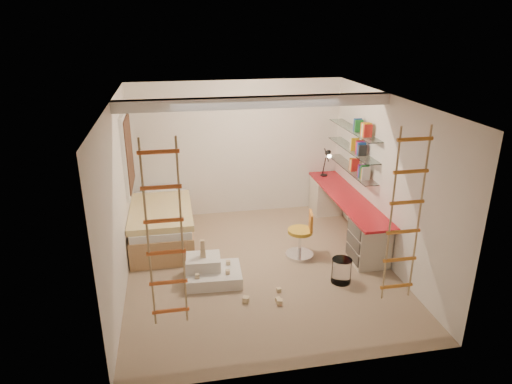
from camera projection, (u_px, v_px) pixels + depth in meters
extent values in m
plane|color=#987F62|center=(260.00, 267.00, 7.12)|extent=(4.50, 4.50, 0.00)
cube|color=white|center=(256.00, 102.00, 6.50)|extent=(4.00, 0.18, 0.16)
cube|color=white|center=(127.00, 152.00, 7.61)|extent=(0.06, 1.15, 1.35)
cube|color=#4C2D1E|center=(129.00, 152.00, 7.61)|extent=(0.02, 1.00, 1.20)
cylinder|color=white|center=(341.00, 271.00, 6.67)|extent=(0.29, 0.29, 0.37)
cube|color=red|center=(348.00, 197.00, 7.92)|extent=(0.55, 2.80, 0.04)
cube|color=beige|center=(326.00, 195.00, 9.06)|extent=(0.52, 0.55, 0.71)
cube|color=beige|center=(369.00, 243.00, 7.14)|extent=(0.52, 0.55, 0.71)
cube|color=#4C4742|center=(354.00, 229.00, 7.00)|extent=(0.02, 0.50, 0.18)
cube|color=#4C4742|center=(353.00, 242.00, 7.08)|extent=(0.02, 0.50, 0.18)
cube|color=#4C4742|center=(352.00, 255.00, 7.15)|extent=(0.02, 0.50, 0.18)
cube|color=white|center=(351.00, 169.00, 8.07)|extent=(0.25, 1.80, 0.01)
cube|color=white|center=(352.00, 150.00, 7.95)|extent=(0.25, 1.80, 0.01)
cube|color=white|center=(354.00, 130.00, 7.82)|extent=(0.25, 1.80, 0.01)
cube|color=#AD7F51|center=(162.00, 229.00, 7.92)|extent=(1.00, 2.00, 0.45)
cube|color=white|center=(161.00, 214.00, 7.81)|extent=(0.95, 1.95, 0.12)
cube|color=gold|center=(161.00, 211.00, 7.64)|extent=(1.02, 1.60, 0.10)
cube|color=white|center=(161.00, 191.00, 8.51)|extent=(0.55, 0.35, 0.12)
cylinder|color=black|center=(324.00, 175.00, 8.96)|extent=(0.14, 0.14, 0.02)
cylinder|color=black|center=(324.00, 166.00, 8.89)|extent=(0.02, 0.15, 0.36)
cylinder|color=black|center=(327.00, 155.00, 8.71)|extent=(0.02, 0.27, 0.20)
cone|color=black|center=(329.00, 154.00, 8.58)|extent=(0.12, 0.14, 0.15)
cylinder|color=#FFEABF|center=(329.00, 156.00, 8.55)|extent=(0.08, 0.04, 0.08)
cylinder|color=gold|center=(300.00, 231.00, 7.31)|extent=(0.48, 0.48, 0.06)
cube|color=#C77426|center=(311.00, 221.00, 7.24)|extent=(0.10, 0.31, 0.29)
cylinder|color=silver|center=(300.00, 242.00, 7.38)|extent=(0.06, 0.06, 0.40)
cylinder|color=silver|center=(299.00, 255.00, 7.46)|extent=(0.55, 0.55, 0.05)
cube|color=silver|center=(213.00, 275.00, 6.73)|extent=(0.85, 0.68, 0.18)
cube|color=silver|center=(203.00, 262.00, 6.73)|extent=(0.52, 0.43, 0.18)
cube|color=#CCB284|center=(203.00, 254.00, 6.69)|extent=(0.08, 0.08, 0.08)
cube|color=#CCB284|center=(203.00, 250.00, 6.66)|extent=(0.07, 0.07, 0.07)
cube|color=#CCB284|center=(203.00, 244.00, 6.63)|extent=(0.06, 0.06, 0.12)
cube|color=#CCB284|center=(228.00, 272.00, 6.59)|extent=(0.06, 0.06, 0.06)
cube|color=#CCB284|center=(228.00, 263.00, 6.84)|extent=(0.06, 0.06, 0.06)
cube|color=#CCB284|center=(197.00, 276.00, 6.48)|extent=(0.06, 0.06, 0.06)
cube|color=#CCB284|center=(278.00, 300.00, 6.24)|extent=(0.07, 0.07, 0.07)
cube|color=#CCB284|center=(280.00, 302.00, 6.19)|extent=(0.07, 0.07, 0.07)
cube|color=#CCB284|center=(246.00, 300.00, 6.24)|extent=(0.07, 0.07, 0.07)
cube|color=#CCB284|center=(279.00, 290.00, 6.47)|extent=(0.07, 0.07, 0.07)
cube|color=white|center=(351.00, 162.00, 8.03)|extent=(0.14, 0.70, 0.22)
cube|color=orange|center=(353.00, 143.00, 7.91)|extent=(0.14, 0.46, 0.22)
cube|color=#1E722D|center=(355.00, 123.00, 7.78)|extent=(0.14, 0.52, 0.22)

